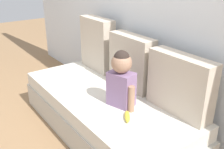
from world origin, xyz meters
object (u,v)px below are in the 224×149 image
throw_pillow_left (97,44)px  couch (105,113)px  throw_pillow_right (180,84)px  toddler (121,78)px  banana (127,116)px  throw_pillow_center (131,62)px

throw_pillow_left → couch: bearing=-28.1°
couch → throw_pillow_right: bearing=28.1°
toddler → banana: (0.21, -0.10, -0.23)m
throw_pillow_center → toddler: size_ratio=1.05×
throw_pillow_left → throw_pillow_center: size_ratio=1.13×
banana → toddler: bearing=154.7°
couch → throw_pillow_left: throw_pillow_left is taller
couch → toddler: size_ratio=3.92×
throw_pillow_right → throw_pillow_left: bearing=180.0°
throw_pillow_left → toddler: throw_pillow_left is taller
throw_pillow_left → banana: bearing=-21.3°
throw_pillow_right → throw_pillow_center: bearing=180.0°
toddler → banana: toddler is taller
couch → throw_pillow_right: 0.83m
throw_pillow_left → banana: 1.18m
couch → banana: bearing=-11.2°
couch → throw_pillow_left: size_ratio=3.29×
throw_pillow_left → toddler: size_ratio=1.19×
throw_pillow_center → banana: 0.66m
throw_pillow_left → throw_pillow_center: bearing=0.0°
couch → throw_pillow_left: 0.86m
throw_pillow_center → toddler: throw_pillow_center is taller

